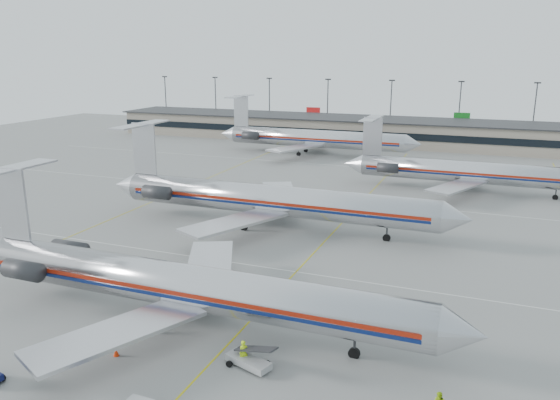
% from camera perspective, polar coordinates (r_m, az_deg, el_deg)
% --- Properties ---
extents(ground, '(260.00, 260.00, 0.00)m').
position_cam_1_polar(ground, '(48.69, -2.36, -11.71)').
color(ground, gray).
rests_on(ground, ground).
extents(apron_markings, '(160.00, 0.15, 0.02)m').
position_cam_1_polar(apron_markings, '(57.15, 1.70, -7.51)').
color(apron_markings, silver).
rests_on(apron_markings, ground).
extents(terminal, '(162.00, 17.00, 6.25)m').
position_cam_1_polar(terminal, '(140.13, 14.00, 6.85)').
color(terminal, gray).
rests_on(terminal, ground).
extents(light_mast_row, '(163.60, 0.40, 15.28)m').
position_cam_1_polar(light_mast_row, '(153.38, 14.85, 9.50)').
color(light_mast_row, '#38383D').
rests_on(light_mast_row, ground).
extents(jet_foreground, '(46.33, 27.28, 12.13)m').
position_cam_1_polar(jet_foreground, '(46.22, -10.46, -8.66)').
color(jet_foreground, silver).
rests_on(jet_foreground, ground).
extents(jet_second_row, '(49.12, 28.93, 12.86)m').
position_cam_1_polar(jet_second_row, '(70.66, -1.41, 0.10)').
color(jet_second_row, silver).
rests_on(jet_second_row, ground).
extents(jet_third_row, '(42.73, 26.28, 11.68)m').
position_cam_1_polar(jet_third_row, '(93.97, 18.96, 2.81)').
color(jet_third_row, silver).
rests_on(jet_third_row, ground).
extents(jet_back_row, '(46.93, 28.87, 12.83)m').
position_cam_1_polar(jet_back_row, '(123.30, 3.30, 6.48)').
color(jet_back_row, silver).
rests_on(jet_back_row, ground).
extents(belt_loader, '(4.30, 2.30, 2.20)m').
position_cam_1_polar(belt_loader, '(40.95, -3.22, -16.33)').
color(belt_loader, '#9F9F9F').
rests_on(belt_loader, ground).
extents(ramp_worker_near, '(0.81, 0.76, 1.87)m').
position_cam_1_polar(ramp_worker_near, '(41.10, -3.80, -15.66)').
color(ramp_worker_near, '#C3F016').
rests_on(ramp_worker_near, ground).
extents(cone_left, '(0.51, 0.51, 0.59)m').
position_cam_1_polar(cone_left, '(44.10, -16.76, -14.98)').
color(cone_left, '#F93108').
rests_on(cone_left, ground).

